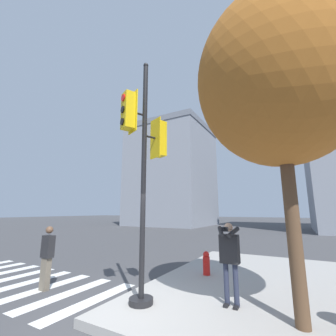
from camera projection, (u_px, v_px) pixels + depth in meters
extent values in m
plane|color=#424244|center=(113.00, 323.00, 4.28)|extent=(160.00, 160.00, 0.00)
cube|color=#9E9B96|center=(316.00, 293.00, 5.62)|extent=(8.00, 8.00, 0.17)
cube|color=silver|center=(93.00, 301.00, 5.36)|extent=(0.40, 2.82, 0.01)
cube|color=silver|center=(67.00, 294.00, 5.80)|extent=(0.40, 2.82, 0.01)
cube|color=silver|center=(46.00, 288.00, 6.24)|extent=(0.40, 2.82, 0.01)
cube|color=silver|center=(27.00, 283.00, 6.69)|extent=(0.40, 2.82, 0.01)
cube|color=silver|center=(10.00, 278.00, 7.13)|extent=(0.40, 2.82, 0.01)
cylinder|color=black|center=(141.00, 301.00, 4.76)|extent=(0.52, 0.52, 0.12)
cylinder|color=black|center=(144.00, 171.00, 5.28)|extent=(0.12, 0.12, 5.48)
sphere|color=black|center=(146.00, 66.00, 5.81)|extent=(0.13, 0.13, 0.13)
cylinder|color=black|center=(151.00, 137.00, 5.56)|extent=(0.15, 0.27, 0.05)
cube|color=yellow|center=(160.00, 139.00, 5.72)|extent=(0.37, 0.34, 0.90)
cube|color=yellow|center=(155.00, 138.00, 5.64)|extent=(0.39, 0.19, 1.02)
cylinder|color=red|center=(164.00, 129.00, 5.85)|extent=(0.17, 0.10, 0.17)
cylinder|color=black|center=(164.00, 140.00, 5.80)|extent=(0.17, 0.10, 0.17)
cylinder|color=black|center=(164.00, 151.00, 5.74)|extent=(0.17, 0.10, 0.17)
cylinder|color=black|center=(138.00, 114.00, 5.44)|extent=(0.17, 0.27, 0.05)
cube|color=yellow|center=(128.00, 111.00, 5.30)|extent=(0.38, 0.35, 0.90)
cube|color=yellow|center=(133.00, 112.00, 5.37)|extent=(0.39, 0.21, 1.02)
cylinder|color=red|center=(123.00, 98.00, 5.28)|extent=(0.17, 0.10, 0.17)
cylinder|color=black|center=(123.00, 109.00, 5.22)|extent=(0.17, 0.10, 0.17)
cylinder|color=black|center=(122.00, 122.00, 5.17)|extent=(0.17, 0.10, 0.17)
cube|color=black|center=(227.00, 305.00, 4.65)|extent=(0.09, 0.24, 0.05)
cube|color=black|center=(236.00, 307.00, 4.56)|extent=(0.09, 0.24, 0.05)
cylinder|color=#282D42|center=(226.00, 283.00, 4.78)|extent=(0.11, 0.11, 0.84)
cylinder|color=#282D42|center=(236.00, 285.00, 4.68)|extent=(0.11, 0.11, 0.84)
cube|color=#232326|center=(229.00, 249.00, 4.87)|extent=(0.40, 0.22, 0.59)
sphere|color=tan|center=(228.00, 227.00, 4.95)|extent=(0.19, 0.19, 0.19)
cube|color=black|center=(225.00, 229.00, 4.68)|extent=(0.12, 0.10, 0.09)
cylinder|color=black|center=(224.00, 229.00, 4.62)|extent=(0.06, 0.08, 0.06)
cylinder|color=#232326|center=(221.00, 232.00, 4.88)|extent=(0.23, 0.35, 0.22)
cylinder|color=#232326|center=(233.00, 232.00, 4.75)|extent=(0.23, 0.35, 0.22)
cube|color=#6B6051|center=(45.00, 274.00, 6.13)|extent=(0.24, 0.16, 0.84)
cube|color=#232326|center=(48.00, 246.00, 6.27)|extent=(0.34, 0.20, 0.59)
sphere|color=brown|center=(50.00, 230.00, 6.35)|extent=(0.20, 0.20, 0.20)
cylinder|color=brown|center=(293.00, 223.00, 4.07)|extent=(0.24, 0.24, 3.45)
ellipsoid|color=#A86023|center=(278.00, 79.00, 4.61)|extent=(3.29, 3.29, 3.62)
cylinder|color=red|center=(206.00, 266.00, 6.96)|extent=(0.21, 0.21, 0.54)
sphere|color=red|center=(206.00, 254.00, 7.02)|extent=(0.19, 0.19, 0.19)
cylinder|color=red|center=(205.00, 265.00, 6.85)|extent=(0.10, 0.06, 0.10)
cube|color=gray|center=(172.00, 178.00, 35.43)|extent=(11.27, 11.00, 14.56)
cube|color=slate|center=(172.00, 131.00, 36.87)|extent=(11.47, 11.20, 0.80)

